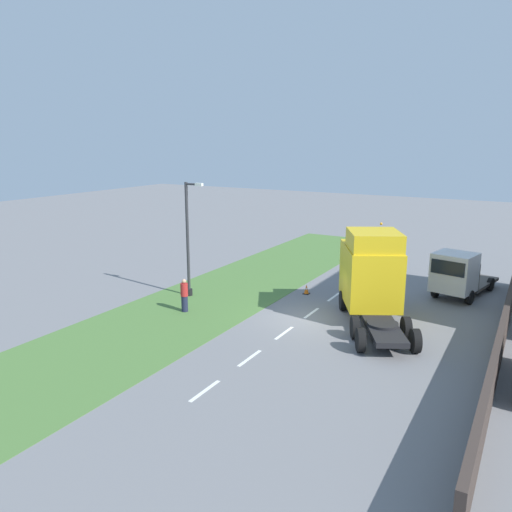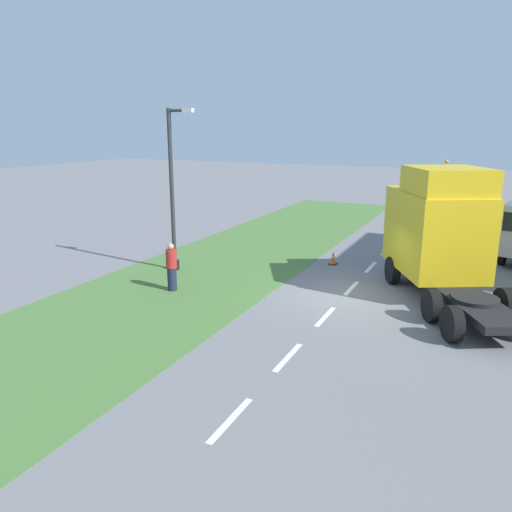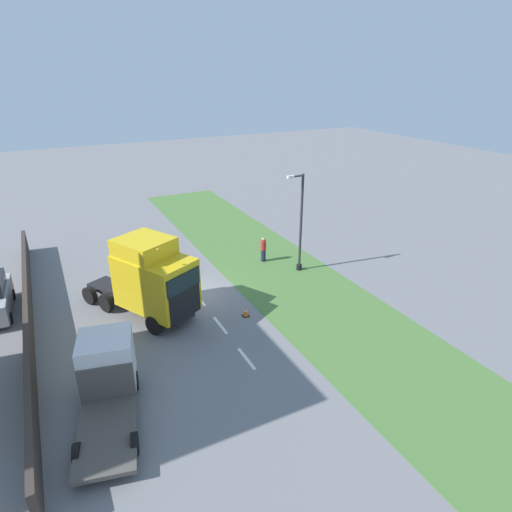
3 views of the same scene
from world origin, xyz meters
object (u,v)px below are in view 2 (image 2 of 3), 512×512
Objects in this scene: lamp_post at (174,200)px; pedestrian at (172,268)px; lorry_cab at (439,231)px; traffic_cone_lead at (333,258)px.

pedestrian is (1.43, -2.36, -2.09)m from lamp_post.
lorry_cab is 4.20× the size of pedestrian.
lorry_cab is 9.67m from pedestrian.
traffic_cone_lead is at bearing 32.84° from lamp_post.
pedestrian is 7.45m from traffic_cone_lead.
traffic_cone_lead is at bearing 125.79° from lorry_cab.
pedestrian reaches higher than traffic_cone_lead.
lorry_cab reaches higher than pedestrian.
lamp_post is at bearing 121.11° from pedestrian.
traffic_cone_lead is (-4.46, 2.21, -2.01)m from lorry_cab.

